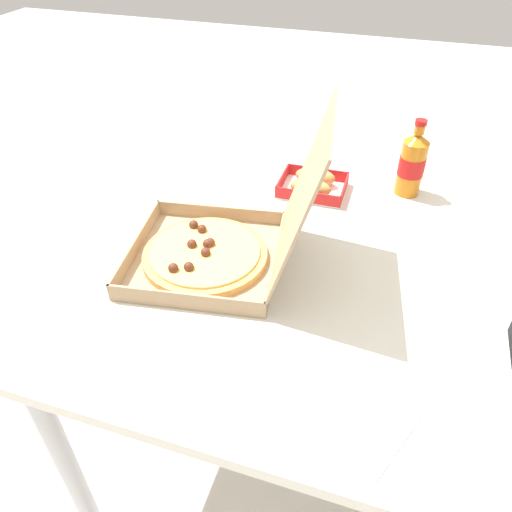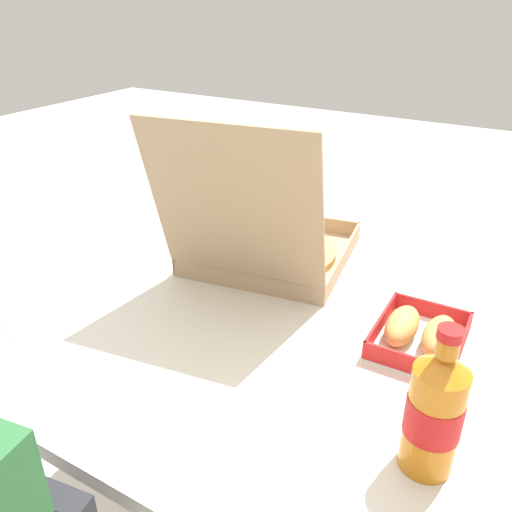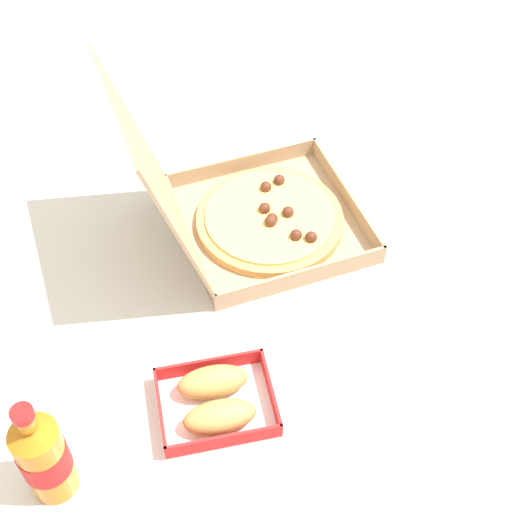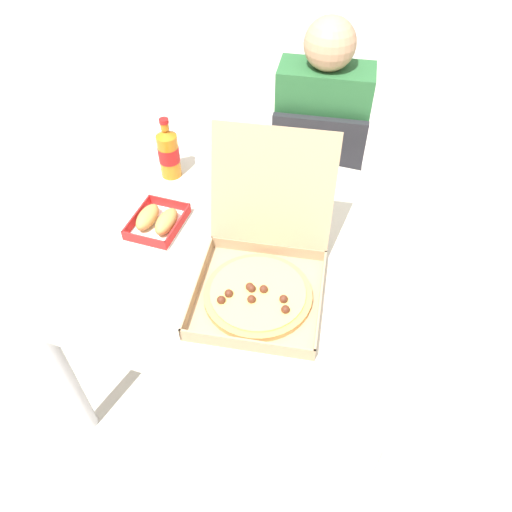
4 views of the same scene
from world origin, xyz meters
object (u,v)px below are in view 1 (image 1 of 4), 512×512
(cola_bottle, at_px, (412,164))
(paper_menu, at_px, (370,410))
(pizza_box_open, at_px, (221,245))
(bread_side_box, at_px, (313,184))

(cola_bottle, height_order, paper_menu, cola_bottle)
(paper_menu, bearing_deg, pizza_box_open, -104.54)
(pizza_box_open, distance_m, cola_bottle, 0.62)
(pizza_box_open, bearing_deg, cola_bottle, 139.68)
(paper_menu, bearing_deg, bread_side_box, -136.18)
(pizza_box_open, height_order, cola_bottle, pizza_box_open)
(pizza_box_open, height_order, paper_menu, pizza_box_open)
(pizza_box_open, height_order, bread_side_box, pizza_box_open)
(bread_side_box, distance_m, paper_menu, 0.75)
(bread_side_box, xyz_separation_m, cola_bottle, (-0.08, 0.26, 0.07))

